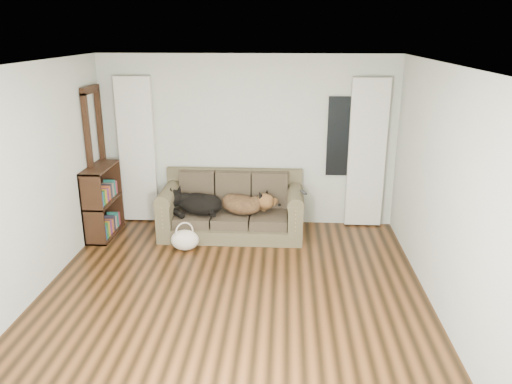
# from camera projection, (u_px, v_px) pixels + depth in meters

# --- Properties ---
(floor) EXTENTS (5.00, 5.00, 0.00)m
(floor) POSITION_uv_depth(u_px,v_px,m) (231.00, 302.00, 5.64)
(floor) COLOR black
(floor) RESTS_ON ground
(ceiling) EXTENTS (5.00, 5.00, 0.00)m
(ceiling) POSITION_uv_depth(u_px,v_px,m) (227.00, 66.00, 4.83)
(ceiling) COLOR white
(ceiling) RESTS_ON ground
(wall_back) EXTENTS (4.50, 0.04, 2.60)m
(wall_back) POSITION_uv_depth(u_px,v_px,m) (247.00, 142.00, 7.60)
(wall_back) COLOR #B9BFB1
(wall_back) RESTS_ON ground
(wall_left) EXTENTS (0.04, 5.00, 2.60)m
(wall_left) POSITION_uv_depth(u_px,v_px,m) (21.00, 189.00, 5.36)
(wall_left) COLOR #B9BFB1
(wall_left) RESTS_ON ground
(wall_right) EXTENTS (0.04, 5.00, 2.60)m
(wall_right) POSITION_uv_depth(u_px,v_px,m) (448.00, 197.00, 5.10)
(wall_right) COLOR #B9BFB1
(wall_right) RESTS_ON ground
(curtain_left) EXTENTS (0.55, 0.08, 2.25)m
(curtain_left) POSITION_uv_depth(u_px,v_px,m) (137.00, 151.00, 7.67)
(curtain_left) COLOR silver
(curtain_left) RESTS_ON ground
(curtain_right) EXTENTS (0.55, 0.08, 2.25)m
(curtain_right) POSITION_uv_depth(u_px,v_px,m) (367.00, 154.00, 7.47)
(curtain_right) COLOR silver
(curtain_right) RESTS_ON ground
(window_pane) EXTENTS (0.50, 0.03, 1.20)m
(window_pane) POSITION_uv_depth(u_px,v_px,m) (344.00, 137.00, 7.46)
(window_pane) COLOR black
(window_pane) RESTS_ON wall_back
(door_casing) EXTENTS (0.07, 0.60, 2.10)m
(door_casing) POSITION_uv_depth(u_px,v_px,m) (97.00, 163.00, 7.38)
(door_casing) COLOR black
(door_casing) RESTS_ON ground
(sofa) EXTENTS (2.08, 0.90, 0.85)m
(sofa) POSITION_uv_depth(u_px,v_px,m) (232.00, 205.00, 7.38)
(sofa) COLOR #434228
(sofa) RESTS_ON floor
(dog_black_lab) EXTENTS (0.85, 0.76, 0.30)m
(dog_black_lab) POSITION_uv_depth(u_px,v_px,m) (197.00, 205.00, 7.32)
(dog_black_lab) COLOR black
(dog_black_lab) RESTS_ON sofa
(dog_shepherd) EXTENTS (0.79, 0.70, 0.29)m
(dog_shepherd) POSITION_uv_depth(u_px,v_px,m) (244.00, 204.00, 7.32)
(dog_shepherd) COLOR black
(dog_shepherd) RESTS_ON sofa
(tv_remote) EXTENTS (0.10, 0.19, 0.02)m
(tv_remote) POSITION_uv_depth(u_px,v_px,m) (303.00, 192.00, 7.07)
(tv_remote) COLOR black
(tv_remote) RESTS_ON sofa
(tote_bag) EXTENTS (0.47, 0.41, 0.29)m
(tote_bag) POSITION_uv_depth(u_px,v_px,m) (185.00, 239.00, 6.92)
(tote_bag) COLOR beige
(tote_bag) RESTS_ON floor
(bookshelf) EXTENTS (0.32, 0.84, 1.05)m
(bookshelf) POSITION_uv_depth(u_px,v_px,m) (103.00, 203.00, 7.33)
(bookshelf) COLOR black
(bookshelf) RESTS_ON floor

